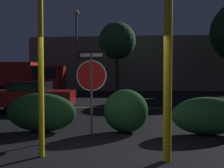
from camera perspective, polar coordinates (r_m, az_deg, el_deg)
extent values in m
plane|color=black|center=(5.26, -2.79, -17.05)|extent=(260.00, 260.00, 0.00)
cube|color=gold|center=(12.93, 1.80, -5.46)|extent=(38.34, 0.12, 0.01)
cylinder|color=#4C4C51|center=(7.18, -4.73, -2.22)|extent=(0.06, 0.06, 2.36)
cylinder|color=white|center=(7.16, -4.74, 1.92)|extent=(0.88, 0.09, 0.89)
cylinder|color=#B71414|center=(7.16, -4.74, 1.92)|extent=(0.82, 0.09, 0.82)
cube|color=black|center=(7.18, -4.76, 6.64)|extent=(0.80, 0.10, 0.22)
cube|color=white|center=(7.18, -4.76, 6.64)|extent=(0.66, 0.09, 0.10)
cylinder|color=yellow|center=(5.41, -15.95, 2.61)|extent=(0.12, 0.12, 3.56)
cylinder|color=yellow|center=(5.06, 12.60, 0.61)|extent=(0.17, 0.17, 3.20)
ellipsoid|color=#1E4C23|center=(7.85, -15.87, -6.28)|extent=(2.12, 0.75, 1.17)
ellipsoid|color=#1E4C23|center=(7.47, 3.16, -6.16)|extent=(1.31, 0.92, 1.29)
ellipsoid|color=#285B2D|center=(7.68, 20.94, -6.84)|extent=(2.01, 0.77, 1.09)
cube|color=maroon|center=(12.24, -18.58, -3.02)|extent=(4.28, 1.98, 0.67)
cube|color=black|center=(12.16, -18.05, -0.46)|extent=(1.77, 1.56, 0.42)
cylinder|color=black|center=(13.48, -22.67, -4.05)|extent=(0.61, 0.25, 0.60)
cylinder|color=black|center=(11.15, -13.57, -5.22)|extent=(0.61, 0.25, 0.60)
cylinder|color=black|center=(12.70, -11.84, -4.30)|extent=(0.61, 0.25, 0.60)
cube|color=maroon|center=(21.12, -14.11, 1.29)|extent=(2.16, 2.33, 2.02)
cube|color=black|center=(21.11, -14.12, 2.39)|extent=(1.95, 2.37, 0.89)
cube|color=maroon|center=(22.22, -20.90, 1.62)|extent=(3.50, 2.50, 2.30)
cylinder|color=black|center=(22.28, -13.20, -1.20)|extent=(0.84, 0.29, 0.84)
cylinder|color=black|center=(20.08, -15.36, -1.59)|extent=(0.84, 0.29, 0.84)
cylinder|color=black|center=(23.57, -20.92, -1.10)|extent=(0.84, 0.29, 0.84)
cylinder|color=black|center=(21.51, -23.72, -1.45)|extent=(0.84, 0.29, 0.84)
cylinder|color=#4C4C51|center=(20.63, -8.09, 6.45)|extent=(0.16, 0.16, 6.51)
sphere|color=#F9E5B2|center=(21.17, -8.14, 15.85)|extent=(0.43, 0.43, 0.43)
cylinder|color=#422D1E|center=(22.59, 1.18, 2.35)|extent=(0.32, 0.32, 3.56)
sphere|color=#235128|center=(22.79, 1.19, 9.87)|extent=(3.35, 3.35, 3.35)
cube|color=#7A6B5B|center=(28.24, 6.25, 4.55)|extent=(23.81, 4.02, 5.75)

